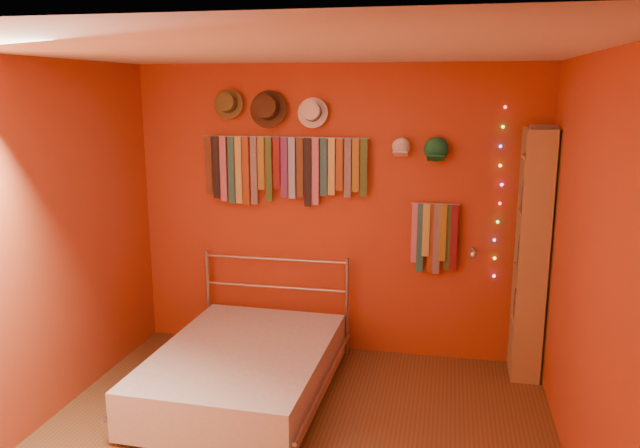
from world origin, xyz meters
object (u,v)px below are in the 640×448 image
Objects in this scene: bookshelf at (537,255)px; bed at (243,370)px; tie_rack at (282,167)px; reading_lamp at (473,254)px.

bookshelf is 2.45m from bed.
bookshelf is at bearing 21.71° from bed.
bed is at bearing -159.83° from bookshelf.
bookshelf is 1.10× the size of bed.
bed is at bearing -93.68° from tie_rack.
tie_rack reaches higher than reading_lamp.
reading_lamp is at bearing -5.53° from tie_rack.
tie_rack is 5.08× the size of reading_lamp.
bookshelf is at bearing -4.20° from tie_rack.
reading_lamp is 0.16× the size of bed.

